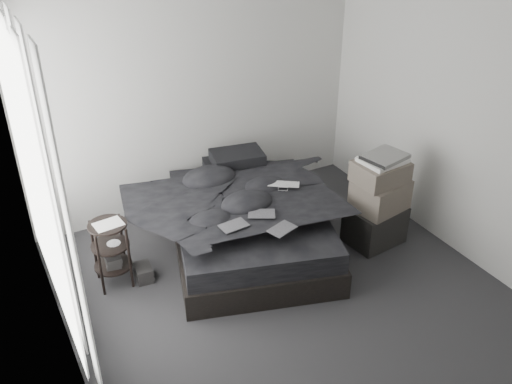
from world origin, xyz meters
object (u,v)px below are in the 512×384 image
laptop (283,181)px  bed (249,236)px  side_stand (112,254)px  box_lower (375,224)px

laptop → bed: bearing=-154.5°
side_stand → bed: bearing=-4.0°
laptop → box_lower: 1.04m
box_lower → bed: bearing=157.0°
side_stand → box_lower: side_stand is taller
bed → laptop: laptop is taller
laptop → box_lower: laptop is taller
bed → side_stand: side_stand is taller
side_stand → box_lower: (2.46, -0.58, -0.12)m
side_stand → box_lower: size_ratio=1.18×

